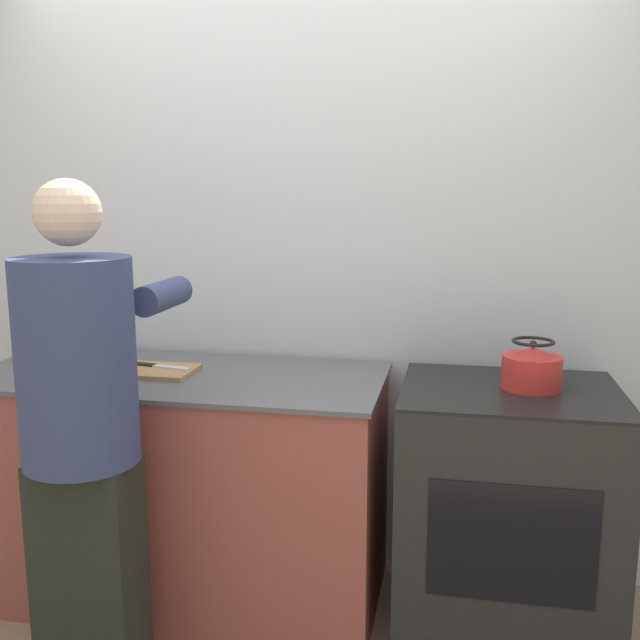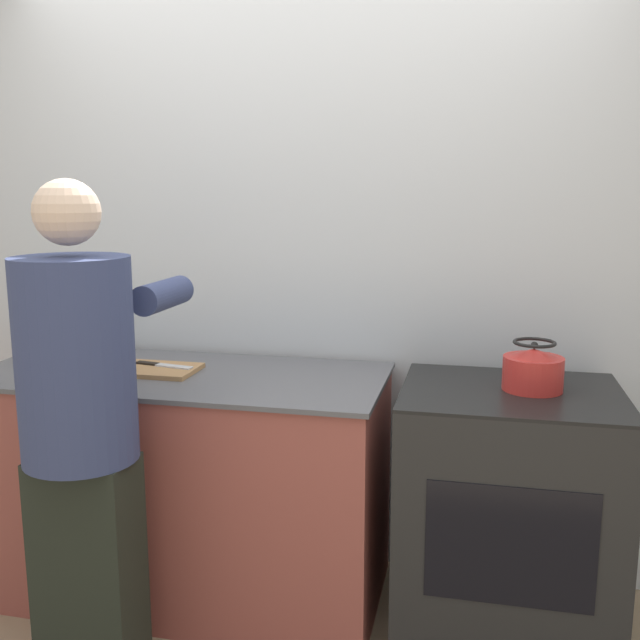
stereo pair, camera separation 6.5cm
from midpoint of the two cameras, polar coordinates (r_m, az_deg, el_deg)
wall_back at (r=3.00m, az=-0.32°, el=4.51°), size 8.00×0.05×2.60m
counter at (r=2.96m, az=-10.27°, el=-12.68°), size 1.60×0.71×0.91m
oven at (r=2.73m, az=15.33°, el=-14.77°), size 0.76×0.63×0.92m
person at (r=2.38m, az=-17.74°, el=-7.82°), size 0.41×0.64×1.64m
cutting_board at (r=2.86m, az=-12.85°, el=-3.87°), size 0.37×0.23×0.02m
knife at (r=2.87m, az=-11.88°, el=-3.55°), size 0.25×0.08×0.01m
kettle at (r=2.58m, az=17.38°, el=-3.80°), size 0.21×0.21×0.17m
bowl_prep at (r=3.05m, az=-18.43°, el=-2.75°), size 0.20×0.20×0.07m
canister_jar at (r=3.23m, az=-19.46°, el=-1.39°), size 0.13×0.13×0.15m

